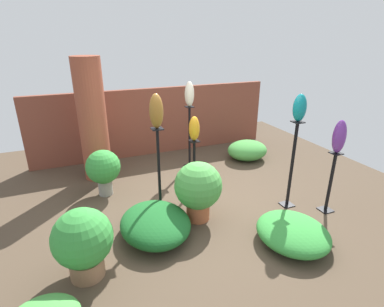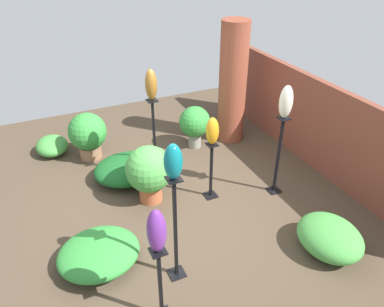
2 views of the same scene
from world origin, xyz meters
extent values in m
plane|color=#4C3D2D|center=(0.00, 0.00, 0.00)|extent=(8.00, 8.00, 0.00)
cube|color=brown|center=(0.00, 2.61, 0.78)|extent=(5.60, 0.12, 1.55)
cylinder|color=brown|center=(-1.46, 1.76, 1.16)|extent=(0.53, 0.53, 2.33)
cube|color=black|center=(0.10, 0.52, 0.01)|extent=(0.20, 0.20, 0.01)
cube|color=black|center=(0.10, 0.52, 0.48)|extent=(0.04, 0.04, 0.95)
cube|color=black|center=(0.10, 0.52, 0.95)|extent=(0.16, 0.16, 0.01)
cube|color=black|center=(0.41, 1.52, 0.01)|extent=(0.20, 0.20, 0.01)
cube|color=black|center=(0.41, 1.52, 0.66)|extent=(0.04, 0.04, 1.32)
cube|color=black|center=(0.41, 1.52, 1.31)|extent=(0.16, 0.16, 0.02)
cube|color=black|center=(-0.73, -0.09, 0.01)|extent=(0.20, 0.20, 0.01)
cube|color=black|center=(-0.73, -0.09, 0.72)|extent=(0.04, 0.04, 1.44)
cube|color=black|center=(-0.73, -0.09, 1.43)|extent=(0.16, 0.16, 0.02)
cube|color=black|center=(1.32, -0.58, 0.01)|extent=(0.20, 0.20, 0.01)
cube|color=black|center=(1.32, -0.58, 0.72)|extent=(0.04, 0.04, 1.45)
cube|color=black|center=(1.32, -0.58, 1.44)|extent=(0.16, 0.16, 0.02)
cube|color=black|center=(1.80, -0.95, 0.50)|extent=(0.04, 0.04, 1.01)
cube|color=black|center=(1.80, -0.95, 1.00)|extent=(0.16, 0.16, 0.01)
ellipsoid|color=orange|center=(0.10, 0.52, 1.17)|extent=(0.19, 0.19, 0.43)
ellipsoid|color=beige|center=(0.41, 1.52, 1.57)|extent=(0.19, 0.20, 0.50)
ellipsoid|color=brown|center=(-0.73, -0.09, 1.69)|extent=(0.20, 0.18, 0.49)
ellipsoid|color=#0F727A|center=(1.32, -0.58, 1.66)|extent=(0.20, 0.20, 0.42)
ellipsoid|color=#6B2D8C|center=(1.80, -0.95, 1.26)|extent=(0.18, 0.19, 0.51)
cylinder|color=gray|center=(-1.43, 0.96, 0.14)|extent=(0.24, 0.24, 0.28)
sphere|color=#338C38|center=(-1.43, 0.96, 0.53)|extent=(0.59, 0.59, 0.59)
cylinder|color=#936B4C|center=(-1.89, -0.96, 0.12)|extent=(0.40, 0.40, 0.24)
sphere|color=#338C38|center=(-1.89, -0.96, 0.53)|extent=(0.69, 0.69, 0.69)
cylinder|color=#B25B38|center=(-0.22, -0.37, 0.13)|extent=(0.36, 0.36, 0.27)
sphere|color=#479942|center=(-0.22, -0.37, 0.57)|extent=(0.72, 0.72, 0.72)
ellipsoid|color=#195923|center=(-0.94, -0.52, 0.18)|extent=(0.98, 1.16, 0.37)
ellipsoid|color=#479942|center=(1.78, 1.41, 0.22)|extent=(0.92, 0.79, 0.43)
ellipsoid|color=#338C38|center=(0.74, -1.40, 0.16)|extent=(0.94, 1.04, 0.32)
ellipsoid|color=#479942|center=(-2.34, -1.59, 0.16)|extent=(0.69, 0.58, 0.32)
camera|label=1|loc=(-1.82, -4.00, 2.65)|focal=28.00mm
camera|label=2|loc=(4.30, -1.74, 3.71)|focal=35.00mm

